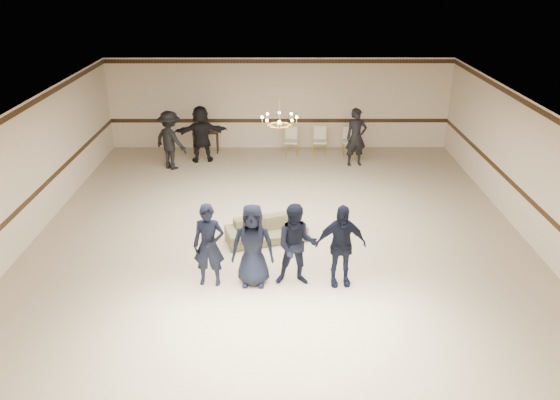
{
  "coord_description": "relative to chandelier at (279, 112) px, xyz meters",
  "views": [
    {
      "loc": [
        -0.01,
        -11.98,
        6.27
      ],
      "look_at": [
        0.01,
        -0.5,
        1.21
      ],
      "focal_mm": 35.11,
      "sensor_mm": 36.0,
      "label": 1
    }
  ],
  "objects": [
    {
      "name": "room",
      "position": [
        0.0,
        -1.0,
        -1.28
      ],
      "size": [
        12.01,
        14.01,
        3.21
      ],
      "color": "#C1AF94",
      "rests_on": "ground"
    },
    {
      "name": "chair_rail",
      "position": [
        0.0,
        5.99,
        -1.88
      ],
      "size": [
        12.0,
        0.02,
        0.14
      ],
      "primitive_type": "cube",
      "color": "#372110",
      "rests_on": "wall_back"
    },
    {
      "name": "adult_left",
      "position": [
        -3.49,
        3.84,
        -1.92
      ],
      "size": [
        1.42,
        1.28,
        1.91
      ],
      "primitive_type": "imported",
      "rotation": [
        0.0,
        0.0,
        2.54
      ],
      "color": "black",
      "rests_on": "floor"
    },
    {
      "name": "boy_b",
      "position": [
        -0.55,
        -3.11,
        -1.98
      ],
      "size": [
        0.9,
        0.6,
        1.8
      ],
      "primitive_type": "imported",
      "rotation": [
        0.0,
        0.0,
        -0.04
      ],
      "color": "black",
      "rests_on": "floor"
    },
    {
      "name": "crown_molding",
      "position": [
        0.0,
        5.99,
        0.21
      ],
      "size": [
        12.0,
        0.02,
        0.14
      ],
      "primitive_type": "cube",
      "color": "#372110",
      "rests_on": "wall_back"
    },
    {
      "name": "banquet_chair_left",
      "position": [
        0.42,
        5.23,
        -2.4
      ],
      "size": [
        0.51,
        0.51,
        0.96
      ],
      "primitive_type": null,
      "rotation": [
        0.0,
        0.0,
        -0.1
      ],
      "color": "beige",
      "rests_on": "floor"
    },
    {
      "name": "adult_mid",
      "position": [
        -2.59,
        4.54,
        -1.92
      ],
      "size": [
        1.84,
        0.87,
        1.91
      ],
      "primitive_type": "imported",
      "rotation": [
        0.0,
        0.0,
        3.32
      ],
      "color": "black",
      "rests_on": "floor"
    },
    {
      "name": "adult_right",
      "position": [
        2.51,
        4.14,
        -1.92
      ],
      "size": [
        0.77,
        0.58,
        1.91
      ],
      "primitive_type": "imported",
      "rotation": [
        0.0,
        0.0,
        0.19
      ],
      "color": "black",
      "rests_on": "floor"
    },
    {
      "name": "banquet_chair_right",
      "position": [
        2.42,
        5.23,
        -2.4
      ],
      "size": [
        0.47,
        0.47,
        0.96
      ],
      "primitive_type": null,
      "rotation": [
        0.0,
        0.0,
        -0.0
      ],
      "color": "beige",
      "rests_on": "floor"
    },
    {
      "name": "boy_d",
      "position": [
        1.25,
        -3.11,
        -1.98
      ],
      "size": [
        1.08,
        0.52,
        1.8
      ],
      "primitive_type": "imported",
      "rotation": [
        0.0,
        0.0,
        0.08
      ],
      "color": "black",
      "rests_on": "floor"
    },
    {
      "name": "boy_a",
      "position": [
        -1.45,
        -3.11,
        -1.98
      ],
      "size": [
        0.68,
        0.47,
        1.8
      ],
      "primitive_type": "imported",
      "rotation": [
        0.0,
        0.0,
        -0.06
      ],
      "color": "black",
      "rests_on": "floor"
    },
    {
      "name": "boy_c",
      "position": [
        0.35,
        -3.11,
        -1.98
      ],
      "size": [
        0.89,
        0.7,
        1.8
      ],
      "primitive_type": "imported",
      "rotation": [
        0.0,
        0.0,
        -0.02
      ],
      "color": "black",
      "rests_on": "floor"
    },
    {
      "name": "chandelier",
      "position": [
        0.0,
        0.0,
        0.0
      ],
      "size": [
        0.94,
        0.94,
        0.89
      ],
      "primitive_type": null,
      "color": "gold",
      "rests_on": "ceiling"
    },
    {
      "name": "banquet_chair_mid",
      "position": [
        1.42,
        5.23,
        -2.4
      ],
      "size": [
        0.49,
        0.49,
        0.96
      ],
      "primitive_type": null,
      "rotation": [
        0.0,
        0.0,
        -0.05
      ],
      "color": "beige",
      "rests_on": "floor"
    },
    {
      "name": "settee",
      "position": [
        -0.32,
        -1.2,
        -2.6
      ],
      "size": [
        2.05,
        1.27,
        0.56
      ],
      "primitive_type": "imported",
      "rotation": [
        0.0,
        0.0,
        0.29
      ],
      "color": "brown",
      "rests_on": "floor"
    },
    {
      "name": "console_table",
      "position": [
        -2.58,
        5.43,
        -2.49
      ],
      "size": [
        0.94,
        0.47,
        0.76
      ],
      "primitive_type": "cube",
      "rotation": [
        0.0,
        0.0,
        0.1
      ],
      "color": "black",
      "rests_on": "floor"
    }
  ]
}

